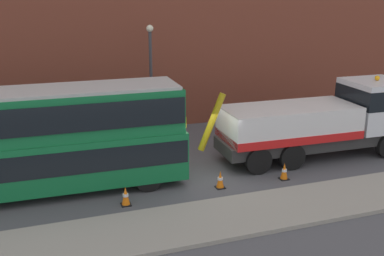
{
  "coord_description": "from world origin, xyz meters",
  "views": [
    {
      "loc": [
        -6.56,
        -17.33,
        7.63
      ],
      "look_at": [
        -0.44,
        0.14,
        2.0
      ],
      "focal_mm": 43.54,
      "sensor_mm": 36.0,
      "label": 1
    }
  ],
  "objects_px": {
    "traffic_cone_near_truck": "(284,172)",
    "street_lamp": "(151,72)",
    "recovery_tow_truck": "(323,120)",
    "double_decker_bus": "(39,138)",
    "traffic_cone_near_bus": "(126,196)",
    "traffic_cone_midway": "(220,180)"
  },
  "relations": [
    {
      "from": "traffic_cone_near_bus",
      "to": "traffic_cone_near_truck",
      "type": "xyz_separation_m",
      "value": [
        6.65,
        0.19,
        0.0
      ]
    },
    {
      "from": "traffic_cone_midway",
      "to": "traffic_cone_near_bus",
      "type": "bearing_deg",
      "value": -176.06
    },
    {
      "from": "recovery_tow_truck",
      "to": "double_decker_bus",
      "type": "xyz_separation_m",
      "value": [
        -12.5,
        0.01,
        0.47
      ]
    },
    {
      "from": "double_decker_bus",
      "to": "traffic_cone_near_bus",
      "type": "distance_m",
      "value": 3.97
    },
    {
      "from": "traffic_cone_near_truck",
      "to": "double_decker_bus",
      "type": "bearing_deg",
      "value": 168.4
    },
    {
      "from": "recovery_tow_truck",
      "to": "traffic_cone_near_bus",
      "type": "distance_m",
      "value": 10.05
    },
    {
      "from": "traffic_cone_near_truck",
      "to": "recovery_tow_truck",
      "type": "bearing_deg",
      "value": 31.98
    },
    {
      "from": "recovery_tow_truck",
      "to": "traffic_cone_near_truck",
      "type": "height_order",
      "value": "recovery_tow_truck"
    },
    {
      "from": "double_decker_bus",
      "to": "traffic_cone_near_truck",
      "type": "bearing_deg",
      "value": -9.99
    },
    {
      "from": "recovery_tow_truck",
      "to": "double_decker_bus",
      "type": "bearing_deg",
      "value": -178.45
    },
    {
      "from": "recovery_tow_truck",
      "to": "street_lamp",
      "type": "distance_m",
      "value": 8.83
    },
    {
      "from": "recovery_tow_truck",
      "to": "traffic_cone_near_truck",
      "type": "relative_size",
      "value": 14.13
    },
    {
      "from": "recovery_tow_truck",
      "to": "traffic_cone_near_bus",
      "type": "height_order",
      "value": "recovery_tow_truck"
    },
    {
      "from": "double_decker_bus",
      "to": "recovery_tow_truck",
      "type": "bearing_deg",
      "value": 1.55
    },
    {
      "from": "double_decker_bus",
      "to": "street_lamp",
      "type": "xyz_separation_m",
      "value": [
        5.75,
        5.41,
        1.24
      ]
    },
    {
      "from": "recovery_tow_truck",
      "to": "traffic_cone_midway",
      "type": "xyz_separation_m",
      "value": [
        -5.9,
        -1.84,
        -1.42
      ]
    },
    {
      "from": "recovery_tow_truck",
      "to": "traffic_cone_near_bus",
      "type": "relative_size",
      "value": 14.13
    },
    {
      "from": "traffic_cone_near_truck",
      "to": "street_lamp",
      "type": "height_order",
      "value": "street_lamp"
    },
    {
      "from": "traffic_cone_near_bus",
      "to": "traffic_cone_midway",
      "type": "height_order",
      "value": "same"
    },
    {
      "from": "traffic_cone_near_truck",
      "to": "street_lamp",
      "type": "relative_size",
      "value": 0.12
    },
    {
      "from": "recovery_tow_truck",
      "to": "traffic_cone_near_bus",
      "type": "bearing_deg",
      "value": -166.16
    },
    {
      "from": "traffic_cone_midway",
      "to": "street_lamp",
      "type": "relative_size",
      "value": 0.12
    }
  ]
}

